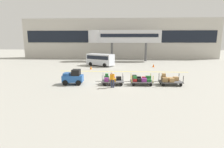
{
  "coord_description": "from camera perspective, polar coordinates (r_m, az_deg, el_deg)",
  "views": [
    {
      "loc": [
        1.0,
        -19.23,
        4.72
      ],
      "look_at": [
        -0.15,
        -0.78,
        1.12
      ],
      "focal_mm": 28.99,
      "sensor_mm": 36.0,
      "label": 1
    }
  ],
  "objects": [
    {
      "name": "safety_cone_near",
      "position": [
        28.63,
        -6.65,
        2.02
      ],
      "size": [
        0.36,
        0.36,
        0.55
      ],
      "primitive_type": "cone",
      "color": "orange",
      "rests_on": "ground_plane"
    },
    {
      "name": "apron_lead_line",
      "position": [
        26.54,
        3.52,
        0.77
      ],
      "size": [
        18.74,
        0.33,
        0.01
      ],
      "primitive_type": "cube",
      "rotation": [
        0.0,
        0.0,
        0.01
      ],
      "color": "yellow",
      "rests_on": "ground_plane"
    },
    {
      "name": "baggage_handler",
      "position": [
        17.64,
        0.08,
        -1.6
      ],
      "size": [
        0.49,
        0.51,
        1.56
      ],
      "color": "#2D334C",
      "rests_on": "ground_plane"
    },
    {
      "name": "baggage_tug",
      "position": [
        19.4,
        -12.15,
        -1.02
      ],
      "size": [
        2.14,
        1.29,
        1.58
      ],
      "color": "#2659A5",
      "rests_on": "ground_plane"
    },
    {
      "name": "baggage_cart_lead",
      "position": [
        18.98,
        -0.0,
        -1.85
      ],
      "size": [
        3.02,
        1.48,
        1.11
      ],
      "color": "#4C4C4F",
      "rests_on": "ground_plane"
    },
    {
      "name": "terminal_building",
      "position": [
        45.23,
        2.35,
        11.09
      ],
      "size": [
        47.43,
        2.51,
        9.53
      ],
      "color": "#BCB7AD",
      "rests_on": "ground_plane"
    },
    {
      "name": "baggage_cart_tail",
      "position": [
        19.72,
        17.58,
        -1.79
      ],
      "size": [
        3.02,
        1.48,
        1.17
      ],
      "color": "#4C4C4F",
      "rests_on": "ground_plane"
    },
    {
      "name": "baggage_cart_middle",
      "position": [
        19.1,
        9.24,
        -1.84
      ],
      "size": [
        3.02,
        1.48,
        1.1
      ],
      "color": "#4C4C4F",
      "rests_on": "ground_plane"
    },
    {
      "name": "ground_plane",
      "position": [
        19.83,
        0.57,
        -2.74
      ],
      "size": [
        120.0,
        120.0,
        0.0
      ],
      "primitive_type": "plane",
      "color": "#9E9B91"
    },
    {
      "name": "safety_cone_far",
      "position": [
        31.4,
        12.94,
        2.61
      ],
      "size": [
        0.36,
        0.36,
        0.55
      ],
      "primitive_type": "cone",
      "color": "#EA590F",
      "rests_on": "ground_plane"
    },
    {
      "name": "jet_bridge",
      "position": [
        39.23,
        2.91,
        11.62
      ],
      "size": [
        15.31,
        3.0,
        6.5
      ],
      "color": "silver",
      "rests_on": "ground_plane"
    },
    {
      "name": "shuttle_van",
      "position": [
        32.08,
        -3.72,
        4.77
      ],
      "size": [
        5.14,
        3.87,
        2.1
      ],
      "color": "silver",
      "rests_on": "ground_plane"
    }
  ]
}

